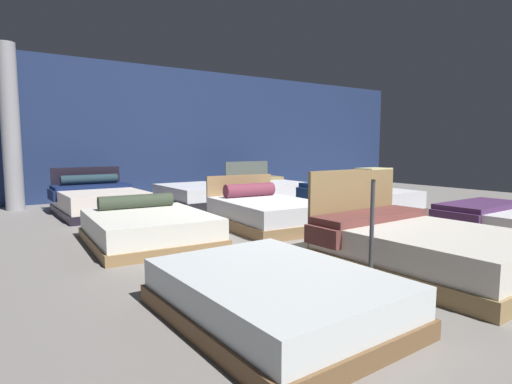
# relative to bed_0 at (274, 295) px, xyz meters

# --- Properties ---
(ground_plane) EXTENTS (18.00, 18.00, 0.02)m
(ground_plane) POSITION_rel_bed_0_xyz_m (2.16, 2.64, -0.20)
(ground_plane) COLOR gray
(showroom_back_wall) EXTENTS (18.00, 0.06, 3.50)m
(showroom_back_wall) POSITION_rel_bed_0_xyz_m (2.16, 8.33, 1.56)
(showroom_back_wall) COLOR navy
(showroom_back_wall) RESTS_ON ground_plane
(bed_0) EXTENTS (1.51, 2.00, 0.38)m
(bed_0) POSITION_rel_bed_0_xyz_m (0.00, 0.00, 0.00)
(bed_0) COLOR brown
(bed_0) RESTS_ON ground_plane
(bed_1) EXTENTS (1.79, 2.22, 1.07)m
(bed_1) POSITION_rel_bed_0_xyz_m (2.10, 0.12, 0.07)
(bed_1) COLOR olive
(bed_1) RESTS_ON ground_plane
(bed_3) EXTENTS (1.68, 2.02, 0.62)m
(bed_3) POSITION_rel_bed_0_xyz_m (0.06, 3.08, 0.03)
(bed_3) COLOR olive
(bed_3) RESTS_ON ground_plane
(bed_4) EXTENTS (1.55, 2.11, 0.82)m
(bed_4) POSITION_rel_bed_0_xyz_m (2.11, 3.11, 0.06)
(bed_4) COLOR olive
(bed_4) RESTS_ON ground_plane
(bed_5) EXTENTS (1.73, 2.04, 0.61)m
(bed_5) POSITION_rel_bed_0_xyz_m (4.34, 3.12, 0.09)
(bed_5) COLOR #525653
(bed_5) RESTS_ON ground_plane
(bed_6) EXTENTS (1.61, 2.13, 0.91)m
(bed_6) POSITION_rel_bed_0_xyz_m (0.07, 6.11, 0.08)
(bed_6) COLOR black
(bed_6) RESTS_ON ground_plane
(bed_7) EXTENTS (1.48, 2.00, 0.47)m
(bed_7) POSITION_rel_bed_0_xyz_m (2.22, 6.06, 0.05)
(bed_7) COLOR black
(bed_7) RESTS_ON ground_plane
(bed_8) EXTENTS (1.55, 2.08, 0.95)m
(bed_8) POSITION_rel_bed_0_xyz_m (4.24, 6.12, 0.07)
(bed_8) COLOR #525A57
(bed_8) RESTS_ON ground_plane
(price_sign) EXTENTS (0.28, 0.24, 1.16)m
(price_sign) POSITION_rel_bed_0_xyz_m (1.10, -0.02, 0.27)
(price_sign) COLOR #3F3F44
(price_sign) RESTS_ON ground_plane
(support_pillar) EXTENTS (0.37, 0.37, 3.50)m
(support_pillar) POSITION_rel_bed_0_xyz_m (-1.30, 7.64, 1.56)
(support_pillar) COLOR #99999E
(support_pillar) RESTS_ON ground_plane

